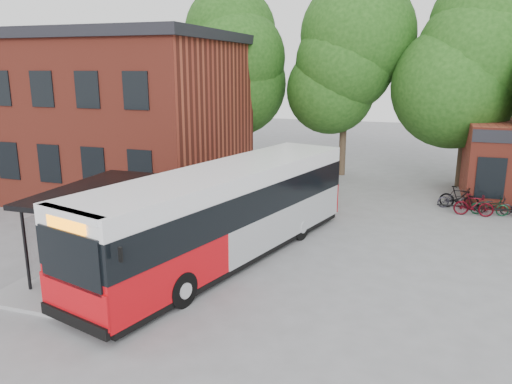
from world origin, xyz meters
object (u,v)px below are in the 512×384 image
(city_bus, at_px, (227,214))
(bicycle_2, at_px, (490,206))
(bicycle_3, at_px, (474,205))
(bicycle_4, at_px, (494,205))
(bus_shelter, at_px, (98,228))
(bicycle_0, at_px, (455,199))
(bicycle_1, at_px, (459,198))

(city_bus, xyz_separation_m, bicycle_2, (9.68, 8.89, -1.23))
(bicycle_3, relative_size, bicycle_4, 1.08)
(bicycle_3, bearing_deg, bicycle_4, -55.41)
(bicycle_2, xyz_separation_m, bicycle_3, (-0.72, -0.39, 0.09))
(bus_shelter, xyz_separation_m, city_bus, (3.81, 2.24, 0.22))
(bicycle_0, bearing_deg, bus_shelter, 119.94)
(bus_shelter, height_order, bicycle_0, bus_shelter)
(bicycle_3, bearing_deg, bicycle_0, 31.78)
(bicycle_0, distance_m, bicycle_1, 0.27)
(bus_shelter, height_order, bicycle_4, bus_shelter)
(city_bus, distance_m, bicycle_1, 12.79)
(city_bus, relative_size, bicycle_4, 8.08)
(bicycle_1, height_order, bicycle_3, bicycle_1)
(bicycle_2, bearing_deg, bicycle_0, 60.29)
(bicycle_1, xyz_separation_m, bicycle_3, (0.57, -1.08, -0.03))
(bicycle_2, distance_m, bicycle_3, 0.82)
(bicycle_3, bearing_deg, bicycle_1, 28.16)
(bus_shelter, distance_m, city_bus, 4.42)
(city_bus, xyz_separation_m, bicycle_4, (9.89, 9.13, -1.24))
(bicycle_0, bearing_deg, bicycle_1, -145.04)
(bus_shelter, xyz_separation_m, bicycle_4, (13.70, 11.37, -1.02))
(bicycle_0, distance_m, bicycle_2, 1.71)
(city_bus, bearing_deg, bicycle_2, 58.20)
(city_bus, relative_size, bicycle_1, 7.06)
(bus_shelter, relative_size, bicycle_3, 3.99)
(bus_shelter, bearing_deg, bicycle_0, 44.91)
(bicycle_1, distance_m, bicycle_4, 1.57)
(bicycle_0, xyz_separation_m, bicycle_2, (1.48, -0.85, -0.00))
(bus_shelter, distance_m, bicycle_3, 16.71)
(bicycle_2, bearing_deg, bicycle_3, 118.44)
(bus_shelter, bearing_deg, bicycle_1, 44.10)
(bicycle_2, relative_size, bicycle_3, 0.95)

